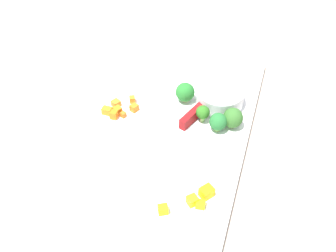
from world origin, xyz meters
The scene contains 19 objects.
ground_plane centered at (0.00, 0.00, 0.00)m, with size 4.00×4.00×0.00m, color gray.
cutting_board centered at (0.00, 0.00, 0.01)m, with size 0.54×0.30×0.01m, color white.
prep_bowl centered at (0.10, -0.08, 0.03)m, with size 0.10×0.10×0.03m, color silver.
chef_knife centered at (-0.01, -0.02, 0.02)m, with size 0.31×0.13×0.02m.
carrot_dice_0 centered at (0.03, 0.08, 0.02)m, with size 0.01×0.01×0.01m, color orange.
carrot_dice_1 centered at (0.01, 0.13, 0.02)m, with size 0.01×0.02×0.01m, color orange.
carrot_dice_2 centered at (0.00, 0.11, 0.02)m, with size 0.01×0.01×0.02m, color orange.
carrot_dice_3 centered at (0.06, 0.09, 0.02)m, with size 0.01×0.01×0.01m, color orange.
carrot_dice_4 centered at (0.03, 0.12, 0.02)m, with size 0.02×0.02×0.01m, color orange.
carrot_dice_5 centered at (0.01, 0.10, 0.02)m, with size 0.01×0.01×0.01m, color orange.
carrot_dice_6 centered at (0.02, 0.11, 0.02)m, with size 0.02×0.02×0.01m, color orange.
pepper_dice_0 centered at (-0.15, -0.10, 0.02)m, with size 0.01×0.01×0.01m, color yellow.
pepper_dice_1 centered at (-0.18, -0.05, 0.02)m, with size 0.02×0.01×0.01m, color yellow.
pepper_dice_2 centered at (-0.15, -0.09, 0.02)m, with size 0.02×0.02×0.02m, color yellow.
pepper_dice_3 centered at (-0.13, -0.11, 0.02)m, with size 0.02×0.02×0.02m, color yellow.
broccoli_floret_0 centered at (0.09, -0.01, 0.03)m, with size 0.04×0.04×0.04m.
broccoli_floret_1 centered at (0.05, -0.11, 0.03)m, with size 0.04×0.04×0.04m.
broccoli_floret_2 centered at (0.04, -0.06, 0.03)m, with size 0.03×0.03×0.04m.
broccoli_floret_3 centered at (0.03, -0.09, 0.03)m, with size 0.03×0.03×0.04m.
Camera 1 is at (-0.50, -0.16, 0.53)m, focal length 41.34 mm.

